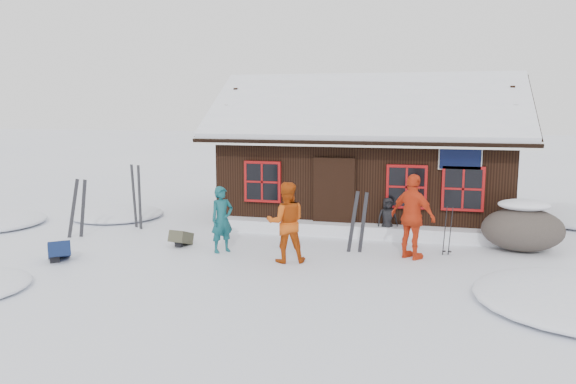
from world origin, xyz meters
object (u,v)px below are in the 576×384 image
Objects in this scene: skier_orange_right at (413,217)px; backpack_blue at (59,253)px; ski_pair_left at (78,209)px; backpack_olive at (181,240)px; boulder at (523,228)px; skier_teal at (222,219)px; skier_orange_left at (286,222)px; ski_poles at (448,232)px; skier_crouched at (387,218)px.

skier_orange_right is 7.95m from backpack_blue.
ski_pair_left is 3.06m from backpack_olive.
boulder is 11.16m from ski_pair_left.
skier_teal is 0.88× the size of skier_orange_left.
skier_teal is 2.95× the size of backpack_olive.
ski_poles reaches higher than backpack_blue.
skier_orange_left is 3.41m from skier_crouched.
ski_poles is 6.39m from backpack_olive.
skier_crouched is (2.00, 2.74, -0.35)m from skier_orange_left.
skier_teal is 5.25m from ski_poles.
ski_pair_left is (-11.06, -1.42, 0.19)m from boulder.
backpack_olive is (-1.19, 0.27, -0.64)m from skier_teal.
skier_orange_right is at bearing -179.86° from skier_orange_left.
ski_poles is at bearing -112.66° from skier_orange_right.
ski_pair_left is 3.02× the size of backpack_olive.
boulder is (2.52, 1.36, -0.40)m from skier_orange_right.
ski_pair_left is (-8.55, -0.06, -0.21)m from skier_orange_right.
ski_poles is 2.21× the size of backpack_olive.
backpack_olive is (-4.86, -2.03, -0.40)m from skier_crouched.
boulder is 8.24m from backpack_olive.
skier_teal is at bearing -6.02° from backpack_olive.
boulder is (3.21, -0.42, 0.02)m from skier_crouched.
backpack_blue is (-7.62, -2.14, -0.80)m from skier_orange_right.
skier_orange_left is at bearing -6.98° from backpack_olive.
skier_orange_right is 1.65× the size of ski_poles.
skier_orange_left is 3.79m from ski_poles.
ski_pair_left is at bearing 123.98° from skier_teal.
skier_crouched is 0.68× the size of ski_pair_left.
skier_teal reaches higher than boulder.
backpack_blue reaches higher than backpack_olive.
boulder is at bearing -34.52° from skier_teal.
boulder is 3.57× the size of backpack_olive.
skier_orange_right is at bearing 9.40° from backpack_olive.
backpack_olive is (2.99, -0.18, -0.61)m from ski_pair_left.
ski_poles is at bearing -21.47° from backpack_blue.
boulder is at bearing 18.17° from backpack_olive.
ski_poles is at bearing -59.62° from skier_crouched.
boulder is 1.92m from ski_poles.
skier_crouched is at bearing -17.70° from skier_teal.
skier_orange_left is 3.37× the size of backpack_olive.
backpack_blue is (-10.13, -3.51, -0.39)m from boulder.
ski_pair_left reaches higher than backpack_olive.
skier_orange_left is 5.93m from ski_pair_left.
skier_orange_left is at bearing -25.55° from backpack_blue.
boulder is at bearing -2.24° from ski_pair_left.
ski_poles is (-1.74, -0.83, -0.01)m from boulder.
boulder is at bearing -26.73° from skier_crouched.
ski_pair_left is 2.62× the size of backpack_blue.
backpack_blue is at bearing -130.34° from backpack_olive.
skier_orange_left is at bearing -145.33° from skier_crouched.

